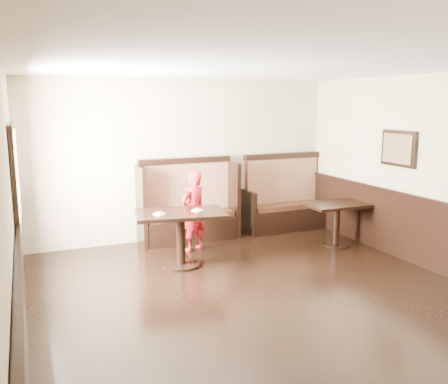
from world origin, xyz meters
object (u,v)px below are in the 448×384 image
table_main (181,225)px  booth_neighbor (284,204)px  table_neighbor (337,214)px  child (193,211)px  booth_main (188,211)px

table_main → booth_neighbor: bearing=37.2°
table_neighbor → child: child is taller
table_neighbor → child: size_ratio=0.81×
booth_neighbor → child: 2.16m
booth_main → booth_neighbor: bearing=-0.1°
booth_main → table_neighbor: booth_main is taller
booth_neighbor → table_main: bearing=-152.9°
table_main → booth_main: bearing=77.0°
booth_neighbor → child: bearing=-163.3°
booth_main → table_neighbor: 2.56m
booth_neighbor → table_main: size_ratio=1.17×
booth_neighbor → child: (-2.07, -0.62, 0.18)m
booth_main → table_neighbor: (2.21, -1.30, 0.02)m
booth_main → booth_neighbor: size_ratio=1.06×
booth_neighbor → table_main: 2.81m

